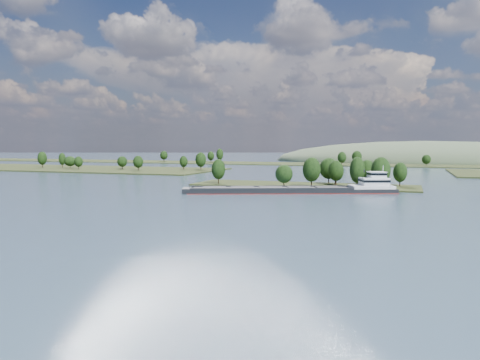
% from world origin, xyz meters
% --- Properties ---
extents(ground, '(1800.00, 1800.00, 0.00)m').
position_xyz_m(ground, '(0.00, 120.00, 0.00)').
color(ground, '#354C5C').
rests_on(ground, ground).
extents(tree_island, '(100.00, 32.66, 14.27)m').
position_xyz_m(tree_island, '(7.40, 179.19, 4.26)').
color(tree_island, '#252D14').
rests_on(tree_island, ground).
extents(left_bank, '(300.00, 80.00, 14.28)m').
position_xyz_m(left_bank, '(-228.36, 260.06, 0.88)').
color(left_bank, '#252D14').
rests_on(left_bank, ground).
extents(back_shoreline, '(900.00, 60.00, 14.99)m').
position_xyz_m(back_shoreline, '(8.83, 399.81, 0.69)').
color(back_shoreline, '#252D14').
rests_on(back_shoreline, ground).
extents(hill_west, '(320.00, 160.00, 44.00)m').
position_xyz_m(hill_west, '(60.00, 500.00, 0.00)').
color(hill_west, '#45553B').
rests_on(hill_west, ground).
extents(cargo_barge, '(80.37, 39.18, 11.16)m').
position_xyz_m(cargo_barge, '(6.54, 151.61, 1.41)').
color(cargo_barge, black).
rests_on(cargo_barge, ground).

